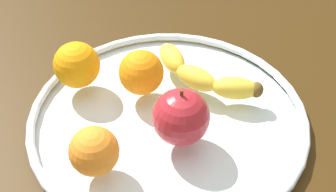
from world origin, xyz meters
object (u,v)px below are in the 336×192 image
Objects in this scene: orange_back_right at (143,72)px; banana at (203,75)px; fruit_bowl at (168,116)px; orange_front_right at (94,151)px; apple at (181,117)px; orange_center at (77,65)px.

banana is at bearing 58.44° from orange_back_right.
orange_front_right is at bearing -81.24° from fruit_bowl.
orange_center is at bearing -165.45° from apple.
fruit_bowl is at bearing 160.07° from apple.
banana is 2.23× the size of apple.
apple is at bearing -19.93° from fruit_bowl.
fruit_bowl is 6.76cm from apple.
orange_front_right is at bearing -103.25° from apple.
apple is at bearing -70.23° from banana.
apple is 1.27× the size of orange_back_right.
orange_center is (-13.18, -6.32, 4.28)cm from fruit_bowl.
orange_back_right is (-8.06, 13.29, 0.19)cm from orange_front_right.
orange_back_right is (-10.71, 1.99, -0.47)cm from apple.
orange_front_right is 0.90× the size of orange_center.
banana is 3.01× the size of orange_front_right.
banana is at bearing 122.80° from apple.
orange_back_right reaches higher than fruit_bowl.
orange_front_right is at bearing -23.70° from orange_center.
orange_back_right is (-6.05, 0.30, 4.13)cm from fruit_bowl.
banana is 18.43cm from orange_center.
orange_back_right is at bearing 177.12° from fruit_bowl.
orange_front_right is at bearing -58.77° from orange_back_right.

